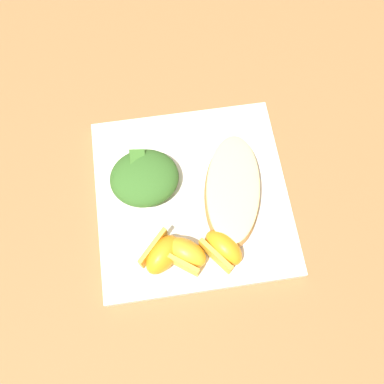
{
  "coord_description": "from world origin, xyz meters",
  "views": [
    {
      "loc": [
        -0.03,
        -0.21,
        0.58
      ],
      "look_at": [
        0.0,
        0.0,
        0.03
      ],
      "focal_mm": 38.62,
      "sensor_mm": 36.0,
      "label": 1
    }
  ],
  "objects_px": {
    "green_salad_pile": "(144,178)",
    "orange_wedge_rear": "(223,249)",
    "white_plate": "(192,196)",
    "orange_wedge_middle": "(185,254)",
    "orange_wedge_front": "(162,254)",
    "cheesy_pizza_bread": "(232,191)"
  },
  "relations": [
    {
      "from": "orange_wedge_middle",
      "to": "orange_wedge_front",
      "type": "bearing_deg",
      "value": 171.44
    },
    {
      "from": "green_salad_pile",
      "to": "orange_wedge_middle",
      "type": "height_order",
      "value": "green_salad_pile"
    },
    {
      "from": "white_plate",
      "to": "green_salad_pile",
      "type": "bearing_deg",
      "value": 156.86
    },
    {
      "from": "green_salad_pile",
      "to": "orange_wedge_rear",
      "type": "distance_m",
      "value": 0.15
    },
    {
      "from": "white_plate",
      "to": "orange_wedge_middle",
      "type": "distance_m",
      "value": 0.1
    },
    {
      "from": "white_plate",
      "to": "cheesy_pizza_bread",
      "type": "height_order",
      "value": "cheesy_pizza_bread"
    },
    {
      "from": "white_plate",
      "to": "green_salad_pile",
      "type": "xyz_separation_m",
      "value": [
        -0.07,
        0.03,
        0.03
      ]
    },
    {
      "from": "orange_wedge_front",
      "to": "orange_wedge_middle",
      "type": "bearing_deg",
      "value": -8.56
    },
    {
      "from": "orange_wedge_middle",
      "to": "cheesy_pizza_bread",
      "type": "bearing_deg",
      "value": 45.27
    },
    {
      "from": "green_salad_pile",
      "to": "orange_wedge_middle",
      "type": "relative_size",
      "value": 1.44
    },
    {
      "from": "white_plate",
      "to": "orange_wedge_rear",
      "type": "relative_size",
      "value": 4.03
    },
    {
      "from": "orange_wedge_front",
      "to": "orange_wedge_rear",
      "type": "relative_size",
      "value": 0.98
    },
    {
      "from": "orange_wedge_rear",
      "to": "white_plate",
      "type": "bearing_deg",
      "value": 107.3
    },
    {
      "from": "cheesy_pizza_bread",
      "to": "green_salad_pile",
      "type": "xyz_separation_m",
      "value": [
        -0.12,
        0.04,
        0.0
      ]
    },
    {
      "from": "orange_wedge_front",
      "to": "orange_wedge_middle",
      "type": "relative_size",
      "value": 0.98
    },
    {
      "from": "cheesy_pizza_bread",
      "to": "orange_wedge_front",
      "type": "height_order",
      "value": "orange_wedge_front"
    },
    {
      "from": "cheesy_pizza_bread",
      "to": "orange_wedge_front",
      "type": "bearing_deg",
      "value": -145.46
    },
    {
      "from": "white_plate",
      "to": "green_salad_pile",
      "type": "relative_size",
      "value": 2.8
    },
    {
      "from": "white_plate",
      "to": "orange_wedge_middle",
      "type": "xyz_separation_m",
      "value": [
        -0.02,
        -0.09,
        0.03
      ]
    },
    {
      "from": "green_salad_pile",
      "to": "orange_wedge_rear",
      "type": "xyz_separation_m",
      "value": [
        0.09,
        -0.12,
        -0.0
      ]
    },
    {
      "from": "cheesy_pizza_bread",
      "to": "orange_wedge_middle",
      "type": "xyz_separation_m",
      "value": [
        -0.08,
        -0.08,
        0.0
      ]
    },
    {
      "from": "orange_wedge_rear",
      "to": "orange_wedge_middle",
      "type": "bearing_deg",
      "value": 179.49
    }
  ]
}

